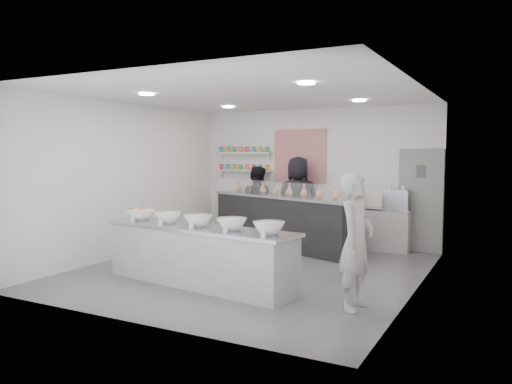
% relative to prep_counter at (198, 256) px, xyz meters
% --- Properties ---
extents(floor, '(6.00, 6.00, 0.00)m').
position_rel_prep_counter_xyz_m(floor, '(0.27, 1.21, -0.45)').
color(floor, '#515156').
rests_on(floor, ground).
extents(ceiling, '(6.00, 6.00, 0.00)m').
position_rel_prep_counter_xyz_m(ceiling, '(0.27, 1.21, 2.55)').
color(ceiling, white).
rests_on(ceiling, floor).
extents(back_wall, '(5.50, 0.00, 5.50)m').
position_rel_prep_counter_xyz_m(back_wall, '(0.27, 4.21, 1.05)').
color(back_wall, white).
rests_on(back_wall, floor).
extents(left_wall, '(0.00, 6.00, 6.00)m').
position_rel_prep_counter_xyz_m(left_wall, '(-2.48, 1.21, 1.05)').
color(left_wall, white).
rests_on(left_wall, floor).
extents(right_wall, '(0.00, 6.00, 6.00)m').
position_rel_prep_counter_xyz_m(right_wall, '(3.02, 1.21, 1.05)').
color(right_wall, white).
rests_on(right_wall, floor).
extents(back_door, '(0.88, 0.04, 2.10)m').
position_rel_prep_counter_xyz_m(back_door, '(2.57, 4.18, 0.60)').
color(back_door, gray).
rests_on(back_door, floor).
extents(pattern_panel, '(1.25, 0.03, 1.20)m').
position_rel_prep_counter_xyz_m(pattern_panel, '(-0.08, 4.18, 1.50)').
color(pattern_panel, '#A30A22').
rests_on(pattern_panel, back_wall).
extents(jar_shelf_lower, '(1.45, 0.22, 0.04)m').
position_rel_prep_counter_xyz_m(jar_shelf_lower, '(-1.48, 4.11, 1.15)').
color(jar_shelf_lower, silver).
rests_on(jar_shelf_lower, back_wall).
extents(jar_shelf_upper, '(1.45, 0.22, 0.04)m').
position_rel_prep_counter_xyz_m(jar_shelf_upper, '(-1.48, 4.11, 1.57)').
color(jar_shelf_upper, silver).
rests_on(jar_shelf_upper, back_wall).
extents(preserve_jars, '(1.45, 0.10, 0.56)m').
position_rel_prep_counter_xyz_m(preserve_jars, '(-1.48, 4.09, 1.43)').
color(preserve_jars, red).
rests_on(preserve_jars, jar_shelf_lower).
extents(downlight_0, '(0.24, 0.24, 0.02)m').
position_rel_prep_counter_xyz_m(downlight_0, '(-1.13, 0.21, 2.53)').
color(downlight_0, white).
rests_on(downlight_0, ceiling).
extents(downlight_1, '(0.24, 0.24, 0.02)m').
position_rel_prep_counter_xyz_m(downlight_1, '(1.67, 0.21, 2.53)').
color(downlight_1, white).
rests_on(downlight_1, ceiling).
extents(downlight_2, '(0.24, 0.24, 0.02)m').
position_rel_prep_counter_xyz_m(downlight_2, '(-1.13, 2.81, 2.53)').
color(downlight_2, white).
rests_on(downlight_2, ceiling).
extents(downlight_3, '(0.24, 0.24, 0.02)m').
position_rel_prep_counter_xyz_m(downlight_3, '(1.67, 2.81, 2.53)').
color(downlight_3, white).
rests_on(downlight_3, ceiling).
extents(prep_counter, '(3.39, 1.19, 0.91)m').
position_rel_prep_counter_xyz_m(prep_counter, '(0.00, 0.00, 0.00)').
color(prep_counter, '#9F9F9A').
rests_on(prep_counter, floor).
extents(back_bar, '(3.66, 1.83, 1.13)m').
position_rel_prep_counter_xyz_m(back_bar, '(-0.09, 3.28, 0.11)').
color(back_bar, black).
rests_on(back_bar, floor).
extents(sneeze_guard, '(3.39, 1.20, 0.31)m').
position_rel_prep_counter_xyz_m(sneeze_guard, '(-0.20, 2.98, 0.83)').
color(sneeze_guard, white).
rests_on(sneeze_guard, back_bar).
extents(espresso_ledge, '(1.18, 0.38, 0.88)m').
position_rel_prep_counter_xyz_m(espresso_ledge, '(1.82, 3.99, -0.01)').
color(espresso_ledge, '#9F9F9A').
rests_on(espresso_ledge, floor).
extents(espresso_machine, '(0.51, 0.35, 0.39)m').
position_rel_prep_counter_xyz_m(espresso_machine, '(2.13, 3.99, 0.62)').
color(espresso_machine, '#93969E').
rests_on(espresso_machine, espresso_ledge).
extents(cup_stacks, '(0.26, 0.24, 0.34)m').
position_rel_prep_counter_xyz_m(cup_stacks, '(1.27, 3.99, 0.60)').
color(cup_stacks, '#C2A18E').
rests_on(cup_stacks, espresso_ledge).
extents(prep_bowls, '(3.09, 0.95, 0.18)m').
position_rel_prep_counter_xyz_m(prep_bowls, '(0.00, 0.00, 0.54)').
color(prep_bowls, white).
rests_on(prep_bowls, prep_counter).
extents(label_cards, '(2.66, 0.04, 0.07)m').
position_rel_prep_counter_xyz_m(label_cards, '(0.07, -0.54, 0.49)').
color(label_cards, white).
rests_on(label_cards, prep_counter).
extents(cookie_bags, '(2.82, 1.11, 0.26)m').
position_rel_prep_counter_xyz_m(cookie_bags, '(-0.09, 3.28, 0.81)').
color(cookie_bags, '#DF618C').
rests_on(cookie_bags, back_bar).
extents(woman_prep, '(0.49, 0.68, 1.77)m').
position_rel_prep_counter_xyz_m(woman_prep, '(2.47, -0.03, 0.43)').
color(woman_prep, '#BDB9B7').
rests_on(woman_prep, floor).
extents(staff_left, '(0.89, 0.73, 1.72)m').
position_rel_prep_counter_xyz_m(staff_left, '(-0.99, 3.81, 0.41)').
color(staff_left, black).
rests_on(staff_left, floor).
extents(staff_right, '(1.11, 0.93, 1.95)m').
position_rel_prep_counter_xyz_m(staff_right, '(0.04, 3.81, 0.52)').
color(staff_right, black).
rests_on(staff_right, floor).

